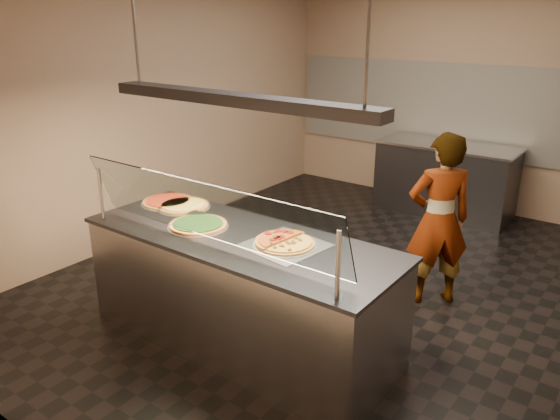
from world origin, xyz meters
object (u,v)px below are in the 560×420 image
Objects in this scene: prep_table at (445,179)px; heat_lamp_housing at (235,99)px; perforated_tray at (285,245)px; worker at (439,220)px; serving_counter at (241,291)px; pizza_cheese at (184,205)px; half_pizza_pepperoni at (274,238)px; sneeze_guard at (205,212)px; pizza_spinach at (198,225)px; half_pizza_sausage at (296,245)px; pizza_tomato at (168,201)px; pizza_spatula at (196,209)px.

heat_lamp_housing is at bearing -92.20° from prep_table.
worker is (0.57, 1.52, -0.15)m from perforated_tray.
pizza_cheese reaches higher than serving_counter.
half_pizza_pepperoni is at bearing -88.11° from prep_table.
perforated_tray is at bearing 46.76° from sneeze_guard.
half_pizza_pepperoni is 0.94× the size of pizza_spinach.
perforated_tray is 0.10m from half_pizza_sausage.
pizza_tomato is (-0.62, 0.25, -0.00)m from pizza_spinach.
worker reaches higher than half_pizza_sausage.
pizza_spinach reaches higher than pizza_tomato.
pizza_cheese is at bearing 165.21° from heat_lamp_housing.
serving_counter is 0.69m from half_pizza_sausage.
pizza_spinach is 2.11m from worker.
sneeze_guard is 5.05× the size of half_pizza_sausage.
pizza_spatula is 0.10× the size of heat_lamp_housing.
pizza_cheese is 0.99× the size of pizza_tomato.
perforated_tray is 1.27× the size of pizza_cheese.
sneeze_guard is 1.31× the size of prep_table.
perforated_tray is at bearing -7.18° from pizza_cheese.
worker is at bearing 66.04° from half_pizza_pepperoni.
pizza_tomato is (-0.20, -0.00, 0.00)m from pizza_cheese.
sneeze_guard reaches higher than pizza_tomato.
serving_counter is 0.97m from pizza_cheese.
half_pizza_sausage is at bearing 7.25° from heat_lamp_housing.
heat_lamp_housing reaches higher than pizza_cheese.
prep_table is at bearing 93.41° from perforated_tray.
sneeze_guard is 0.63m from perforated_tray.
half_pizza_sausage reaches higher than pizza_tomato.
half_pizza_pepperoni reaches higher than pizza_spinach.
sneeze_guard reaches higher than half_pizza_pepperoni.
sneeze_guard is 4.36m from prep_table.
pizza_spinach is at bearing -22.17° from pizza_tomato.
sneeze_guard is at bearing -92.02° from prep_table.
pizza_spinach is at bearing -173.21° from half_pizza_sausage.
pizza_spinach is at bearing -30.93° from pizza_cheese.
half_pizza_sausage is at bearing -6.72° from pizza_cheese.
pizza_spinach is 4.05m from prep_table.
worker reaches higher than half_pizza_pepperoni.
heat_lamp_housing is at bearing -170.55° from perforated_tray.
heat_lamp_housing reaches higher than pizza_tomato.
heat_lamp_housing is at bearing -14.79° from pizza_cheese.
pizza_cheese is at bearing 172.82° from perforated_tray.
pizza_spinach is at bearing 141.86° from sneeze_guard.
prep_table is at bearing 87.80° from serving_counter.
sneeze_guard is 1.18m from pizza_tomato.
heat_lamp_housing is (0.62, -0.18, 0.99)m from pizza_spatula.
half_pizza_sausage is at bearing 39.89° from sneeze_guard.
sneeze_guard is at bearing -38.14° from pizza_spinach.
sneeze_guard is at bearing -28.88° from pizza_tomato.
half_pizza_pepperoni is 1.29m from pizza_tomato.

